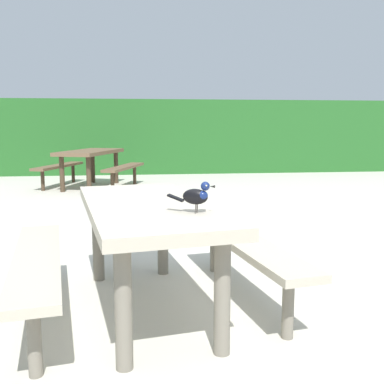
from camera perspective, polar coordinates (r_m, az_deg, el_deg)
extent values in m
plane|color=beige|center=(3.06, -1.16, -15.42)|extent=(60.00, 60.00, 0.00)
cube|color=#235B23|center=(12.52, -5.81, 7.07)|extent=(28.00, 2.38, 1.87)
cube|color=#B2A893|center=(2.97, -5.72, -1.96)|extent=(1.05, 1.90, 0.07)
cylinder|color=slate|center=(2.36, -8.71, -14.16)|extent=(0.09, 0.09, 0.67)
cylinder|color=slate|center=(2.48, 3.84, -12.91)|extent=(0.09, 0.09, 0.67)
cylinder|color=slate|center=(3.69, -11.84, -5.90)|extent=(0.09, 0.09, 0.67)
cylinder|color=slate|center=(3.77, -3.73, -5.43)|extent=(0.09, 0.09, 0.67)
cube|color=#B2A893|center=(2.98, -19.07, -8.05)|extent=(0.57, 1.73, 0.05)
cylinder|color=slate|center=(2.46, -19.37, -17.17)|extent=(0.07, 0.07, 0.39)
cylinder|color=slate|center=(3.66, -18.54, -8.56)|extent=(0.07, 0.07, 0.39)
cube|color=#B2A893|center=(3.24, 6.69, -6.36)|extent=(0.57, 1.73, 0.05)
cylinder|color=slate|center=(2.76, 12.07, -13.98)|extent=(0.07, 0.07, 0.39)
cylinder|color=slate|center=(3.87, 2.82, -7.20)|extent=(0.07, 0.07, 0.39)
ellipsoid|color=black|center=(2.57, 0.41, -0.59)|extent=(0.17, 0.13, 0.09)
ellipsoid|color=navy|center=(2.56, 1.29, -0.49)|extent=(0.09, 0.08, 0.06)
sphere|color=navy|center=(2.54, 1.70, 0.75)|extent=(0.05, 0.05, 0.05)
sphere|color=#EAE08C|center=(2.56, 2.08, 0.91)|extent=(0.01, 0.01, 0.01)
sphere|color=#EAE08C|center=(2.52, 1.82, 0.80)|extent=(0.01, 0.01, 0.01)
cone|color=black|center=(2.53, 2.59, 0.71)|extent=(0.03, 0.03, 0.02)
cube|color=black|center=(2.61, -2.09, -0.75)|extent=(0.10, 0.08, 0.04)
cylinder|color=#47423D|center=(2.59, 0.67, -2.04)|extent=(0.01, 0.01, 0.05)
cylinder|color=#47423D|center=(2.57, 0.47, -2.15)|extent=(0.01, 0.01, 0.05)
cube|color=brown|center=(9.21, -12.77, 4.96)|extent=(1.29, 1.95, 0.07)
cylinder|color=#423324|center=(9.78, -9.60, 3.07)|extent=(0.09, 0.09, 0.67)
cylinder|color=#423324|center=(9.98, -12.47, 3.10)|extent=(0.09, 0.09, 0.67)
cylinder|color=#423324|center=(8.49, -12.95, 2.16)|extent=(0.09, 0.09, 0.67)
cylinder|color=#423324|center=(8.72, -16.15, 2.20)|extent=(0.09, 0.09, 0.67)
cube|color=brown|center=(8.97, -8.61, 3.12)|extent=(0.80, 1.71, 0.05)
cylinder|color=#423324|center=(9.59, -7.28, 2.17)|extent=(0.07, 0.07, 0.39)
cylinder|color=#423324|center=(8.40, -10.05, 1.21)|extent=(0.07, 0.07, 0.39)
cube|color=brown|center=(9.53, -16.56, 3.18)|extent=(0.80, 1.71, 0.05)
cylinder|color=#423324|center=(10.12, -14.83, 2.29)|extent=(0.07, 0.07, 0.39)
cylinder|color=#423324|center=(9.00, -18.39, 1.39)|extent=(0.07, 0.07, 0.39)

